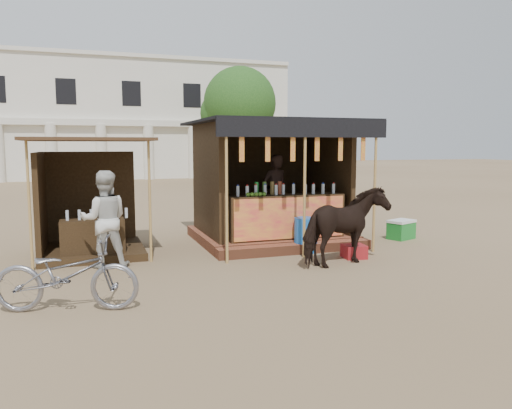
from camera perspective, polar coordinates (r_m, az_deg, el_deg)
The scene contains 11 objects.
ground at distance 8.35m, azimuth 3.63°, elevation -8.75°, with size 120.00×120.00×0.00m, color #846B4C.
main_stall at distance 11.60m, azimuth 1.88°, elevation 0.81°, with size 3.60×3.61×2.78m.
secondary_stall at distance 10.74m, azimuth -19.18°, elevation -1.00°, with size 2.40×2.40×2.38m.
cow at distance 9.41m, azimuth 10.15°, elevation -2.51°, with size 0.79×1.73×1.46m, color black.
motorbike at distance 7.24m, azimuth -20.80°, elevation -7.50°, with size 0.67×1.91×1.00m, color gray.
bystander at distance 9.52m, azimuth -16.94°, elevation -1.63°, with size 0.87×0.67×1.78m, color silver.
blue_barrel at distance 10.54m, azimuth 5.72°, elevation -3.48°, with size 0.49×0.49×0.73m, color blue.
red_crate at distance 10.17m, azimuth 11.13°, elevation -5.28°, with size 0.42×0.41×0.26m, color maroon.
cooler at distance 12.47m, azimuth 16.26°, elevation -2.74°, with size 0.76×0.65×0.46m.
background_building at distance 37.42m, azimuth -17.54°, elevation 9.12°, with size 26.00×7.45×8.18m.
tree at distance 30.97m, azimuth -2.28°, elevation 11.19°, with size 4.50×4.40×7.00m.
Camera 1 is at (-3.11, -7.42, 2.23)m, focal length 35.00 mm.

